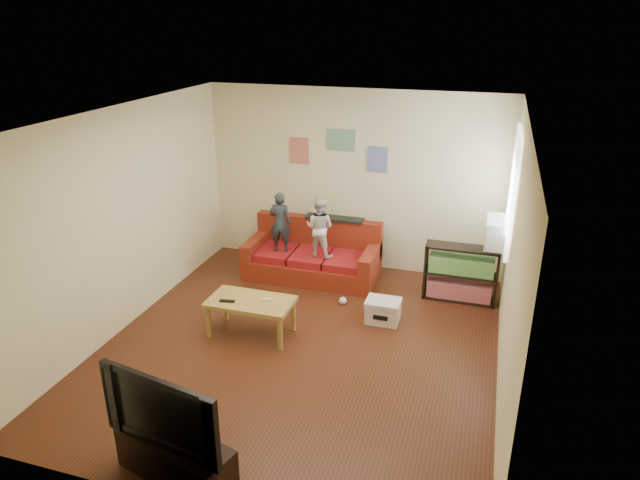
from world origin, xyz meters
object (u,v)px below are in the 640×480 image
(file_box, at_px, (383,311))
(child_a, at_px, (280,222))
(child_b, at_px, (320,228))
(bookshelf, at_px, (460,276))
(tv_stand, at_px, (176,458))
(television, at_px, (169,406))
(sofa, at_px, (313,257))
(coffee_table, at_px, (251,305))

(file_box, bearing_deg, child_a, 152.52)
(child_b, xyz_separation_m, file_box, (1.12, -0.90, -0.69))
(child_b, distance_m, bookshelf, 2.06)
(child_a, bearing_deg, file_box, 144.83)
(tv_stand, bearing_deg, bookshelf, 79.36)
(file_box, distance_m, television, 3.37)
(television, bearing_deg, sofa, 102.51)
(tv_stand, bearing_deg, sofa, 107.78)
(coffee_table, relative_size, television, 0.89)
(sofa, height_order, child_a, child_a)
(file_box, height_order, tv_stand, tv_stand)
(tv_stand, relative_size, television, 0.95)
(sofa, xyz_separation_m, child_b, (0.15, -0.17, 0.55))
(bookshelf, xyz_separation_m, file_box, (-0.88, -0.91, -0.20))
(child_a, height_order, television, child_a)
(file_box, height_order, television, television)
(sofa, distance_m, tv_stand, 4.18)
(sofa, xyz_separation_m, file_box, (1.27, -1.06, -0.13))
(child_a, relative_size, coffee_table, 0.87)
(coffee_table, bearing_deg, bookshelf, 35.45)
(file_box, relative_size, television, 0.38)
(bookshelf, bearing_deg, child_b, -179.54)
(child_b, xyz_separation_m, bookshelf, (2.00, 0.02, -0.49))
(sofa, distance_m, television, 4.20)
(bookshelf, relative_size, tv_stand, 0.90)
(coffee_table, relative_size, tv_stand, 0.94)
(tv_stand, bearing_deg, file_box, 85.84)
(child_a, relative_size, bookshelf, 0.92)
(child_a, height_order, tv_stand, child_a)
(bookshelf, height_order, tv_stand, bookshelf)
(sofa, xyz_separation_m, tv_stand, (0.12, -4.17, -0.08))
(television, bearing_deg, bookshelf, 74.09)
(file_box, bearing_deg, television, -110.29)
(child_b, height_order, bookshelf, child_b)
(sofa, height_order, television, television)
(coffee_table, bearing_deg, child_a, 98.29)
(sofa, relative_size, coffee_table, 1.88)
(child_b, xyz_separation_m, television, (-0.03, -4.01, -0.10))
(sofa, xyz_separation_m, bookshelf, (2.15, -0.15, 0.06))
(child_a, xyz_separation_m, tv_stand, (0.57, -4.01, -0.65))
(bookshelf, relative_size, file_box, 2.25)
(child_b, bearing_deg, tv_stand, 96.45)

